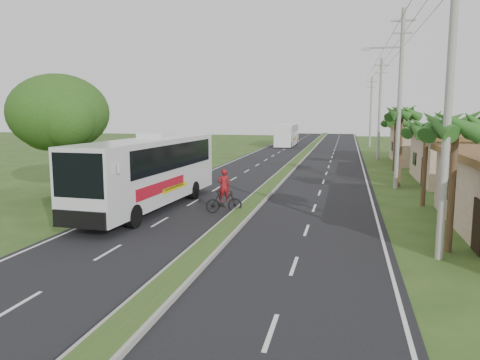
# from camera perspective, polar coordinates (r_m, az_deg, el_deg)

# --- Properties ---
(ground) EXTENTS (180.00, 180.00, 0.00)m
(ground) POSITION_cam_1_polar(r_m,az_deg,el_deg) (17.13, -5.28, -9.60)
(ground) COLOR #2A461A
(ground) RESTS_ON ground
(road_asphalt) EXTENTS (14.00, 160.00, 0.02)m
(road_asphalt) POSITION_cam_1_polar(r_m,az_deg,el_deg) (36.22, 4.60, -0.04)
(road_asphalt) COLOR black
(road_asphalt) RESTS_ON ground
(median_strip) EXTENTS (1.20, 160.00, 0.18)m
(median_strip) POSITION_cam_1_polar(r_m,az_deg,el_deg) (36.21, 4.60, 0.10)
(median_strip) COLOR gray
(median_strip) RESTS_ON ground
(lane_edge_left) EXTENTS (0.12, 160.00, 0.01)m
(lane_edge_left) POSITION_cam_1_polar(r_m,az_deg,el_deg) (37.76, -5.51, 0.27)
(lane_edge_left) COLOR silver
(lane_edge_left) RESTS_ON ground
(lane_edge_right) EXTENTS (0.12, 160.00, 0.01)m
(lane_edge_right) POSITION_cam_1_polar(r_m,az_deg,el_deg) (35.89, 15.24, -0.40)
(lane_edge_right) COLOR silver
(lane_edge_right) RESTS_ON ground
(shop_mid) EXTENTS (7.60, 10.60, 3.67)m
(shop_mid) POSITION_cam_1_polar(r_m,az_deg,el_deg) (38.65, 26.11, 2.42)
(shop_mid) COLOR tan
(shop_mid) RESTS_ON ground
(shop_far) EXTENTS (8.60, 11.60, 3.82)m
(shop_far) POSITION_cam_1_polar(r_m,az_deg,el_deg) (52.33, 22.67, 4.03)
(shop_far) COLOR tan
(shop_far) RESTS_ON ground
(palm_verge_a) EXTENTS (2.40, 2.40, 5.45)m
(palm_verge_a) POSITION_cam_1_polar(r_m,az_deg,el_deg) (18.88, 24.84, 5.98)
(palm_verge_a) COLOR #473321
(palm_verge_a) RESTS_ON ground
(palm_verge_b) EXTENTS (2.40, 2.40, 5.05)m
(palm_verge_b) POSITION_cam_1_polar(r_m,az_deg,el_deg) (27.81, 21.82, 5.87)
(palm_verge_b) COLOR #473321
(palm_verge_b) RESTS_ON ground
(palm_verge_c) EXTENTS (2.40, 2.40, 5.85)m
(palm_verge_c) POSITION_cam_1_polar(r_m,az_deg,el_deg) (34.67, 19.13, 7.64)
(palm_verge_c) COLOR #473321
(palm_verge_c) RESTS_ON ground
(palm_verge_d) EXTENTS (2.40, 2.40, 5.25)m
(palm_verge_d) POSITION_cam_1_polar(r_m,az_deg,el_deg) (43.68, 18.50, 6.96)
(palm_verge_d) COLOR #473321
(palm_verge_d) RESTS_ON ground
(shade_tree) EXTENTS (6.30, 6.00, 7.54)m
(shade_tree) POSITION_cam_1_polar(r_m,az_deg,el_deg) (30.77, -21.38, 7.32)
(shade_tree) COLOR #473321
(shade_tree) RESTS_ON ground
(utility_pole_a) EXTENTS (1.60, 0.28, 11.00)m
(utility_pole_a) POSITION_cam_1_polar(r_m,az_deg,el_deg) (17.80, 24.09, 8.94)
(utility_pole_a) COLOR gray
(utility_pole_a) RESTS_ON ground
(utility_pole_b) EXTENTS (3.20, 0.28, 12.00)m
(utility_pole_b) POSITION_cam_1_polar(r_m,az_deg,el_deg) (33.65, 18.84, 9.58)
(utility_pole_b) COLOR gray
(utility_pole_b) RESTS_ON ground
(utility_pole_c) EXTENTS (1.60, 0.28, 11.00)m
(utility_pole_c) POSITION_cam_1_polar(r_m,az_deg,el_deg) (53.58, 16.67, 8.41)
(utility_pole_c) COLOR gray
(utility_pole_c) RESTS_ON ground
(utility_pole_d) EXTENTS (1.60, 0.28, 10.50)m
(utility_pole_d) POSITION_cam_1_polar(r_m,az_deg,el_deg) (73.55, 15.67, 8.13)
(utility_pole_d) COLOR gray
(utility_pole_d) RESTS_ON ground
(coach_bus_main) EXTENTS (3.31, 12.83, 4.11)m
(coach_bus_main) POSITION_cam_1_polar(r_m,az_deg,el_deg) (25.69, -10.93, 1.46)
(coach_bus_main) COLOR silver
(coach_bus_main) RESTS_ON ground
(coach_bus_far) EXTENTS (2.66, 11.59, 3.37)m
(coach_bus_far) POSITION_cam_1_polar(r_m,az_deg,el_deg) (73.49, 5.75, 5.66)
(coach_bus_far) COLOR white
(coach_bus_far) RESTS_ON ground
(motorcyclist) EXTENTS (1.97, 1.25, 2.31)m
(motorcyclist) POSITION_cam_1_polar(r_m,az_deg,el_deg) (24.53, -1.98, -2.12)
(motorcyclist) COLOR black
(motorcyclist) RESTS_ON ground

